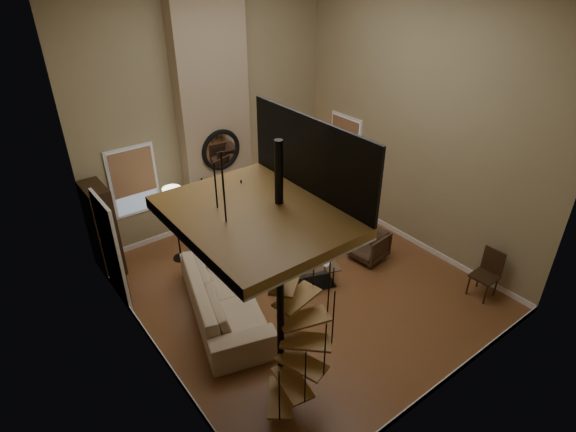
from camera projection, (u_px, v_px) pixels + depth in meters
ground at (300, 285)px, 9.28m from camera, size 6.00×6.50×0.01m
back_wall at (209, 110)px, 10.13m from camera, size 6.00×0.02×5.50m
front_wall at (469, 241)px, 5.66m from camera, size 6.00×0.02×5.50m
left_wall at (130, 209)px, 6.33m from camera, size 0.02×6.50×5.50m
right_wall at (417, 122)px, 9.46m from camera, size 0.02×6.50×5.50m
baseboard_back at (219, 217)px, 11.48m from camera, size 6.00×0.02×0.12m
baseboard_front at (434, 389)px, 7.02m from camera, size 6.00×0.02×0.12m
baseboard_left at (159, 351)px, 7.69m from camera, size 0.02×6.50×0.12m
baseboard_right at (401, 233)px, 10.81m from camera, size 0.02×6.50×0.12m
chimney_breast at (213, 112)px, 10.00m from camera, size 1.60×0.38×5.50m
hearth at (233, 230)px, 11.04m from camera, size 1.50×0.60×0.04m
firebox at (225, 205)px, 10.97m from camera, size 0.95×0.02×0.72m
mantel at (225, 184)px, 10.61m from camera, size 1.70×0.18×0.06m
mirror_frame at (221, 150)px, 10.25m from camera, size 0.94×0.10×0.94m
mirror_disc at (221, 150)px, 10.26m from camera, size 0.80×0.01×0.80m
vase_left at (202, 183)px, 10.28m from camera, size 0.24×0.24×0.25m
vase_right at (246, 171)px, 10.89m from camera, size 0.20×0.20×0.21m
window_back at (134, 180)px, 9.69m from camera, size 1.02×0.06×1.52m
window_right at (345, 145)px, 11.39m from camera, size 0.06×1.02×1.52m
entry_door at (112, 251)px, 8.45m from camera, size 0.10×1.05×2.16m
loft at (262, 209)px, 5.34m from camera, size 1.70×2.20×1.09m
spiral_stair at (281, 298)px, 6.22m from camera, size 1.47×1.47×4.06m
hutch at (103, 229)px, 9.28m from camera, size 0.41×0.86×1.93m
sofa at (223, 296)px, 8.37m from camera, size 1.85×3.01×0.82m
armchair_near at (325, 228)px, 10.46m from camera, size 0.96×0.94×0.69m
armchair_far at (370, 244)px, 9.91m from camera, size 0.78×0.77×0.64m
coffee_table at (305, 274)px, 9.12m from camera, size 1.42×1.03×0.47m
bowl at (303, 264)px, 9.05m from camera, size 0.37×0.37×0.09m
book at (323, 263)px, 9.11m from camera, size 0.25×0.29×0.02m
floor_lamp at (173, 201)px, 9.35m from camera, size 0.37×0.37×1.70m
accent_lamp at (273, 196)px, 12.01m from camera, size 0.13×0.13×0.46m
side_chair at (488, 271)px, 8.80m from camera, size 0.46×0.45×0.95m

